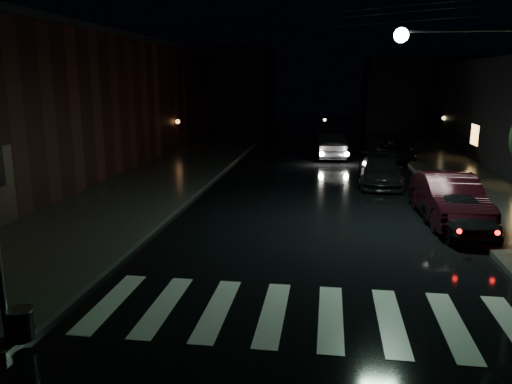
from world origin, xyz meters
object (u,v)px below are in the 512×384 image
at_px(parked_car_d, 392,149).
at_px(parked_car_c, 380,171).
at_px(oncoming_car, 329,146).
at_px(parked_car_b, 449,198).
at_px(parked_car_a, 459,213).

bearing_deg(parked_car_d, parked_car_c, -106.82).
xyz_separation_m(parked_car_c, parked_car_d, (1.44, 7.90, -0.03)).
height_order(parked_car_c, oncoming_car, oncoming_car).
bearing_deg(parked_car_c, parked_car_d, 81.44).
bearing_deg(parked_car_d, parked_car_b, -95.23).
distance_m(parked_car_a, parked_car_c, 7.55).
relative_size(parked_car_c, parked_car_d, 1.00).
height_order(parked_car_b, parked_car_c, parked_car_b).
xyz_separation_m(parked_car_a, oncoming_car, (-4.10, 15.24, 0.13)).
xyz_separation_m(parked_car_a, parked_car_b, (0.00, 1.39, 0.17)).
bearing_deg(parked_car_c, parked_car_a, -74.88).
relative_size(parked_car_b, parked_car_c, 1.09).
bearing_deg(oncoming_car, parked_car_b, 100.44).
bearing_deg(parked_car_a, oncoming_car, 98.59).
bearing_deg(parked_car_a, parked_car_d, 84.67).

